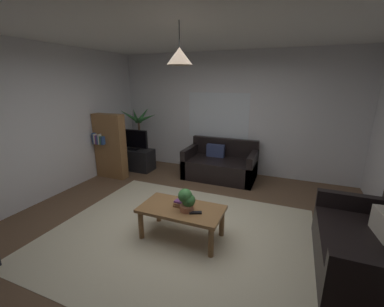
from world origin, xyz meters
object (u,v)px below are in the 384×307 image
object	(u,v)px
pendant_lamp	(180,56)
book_on_table_0	(180,205)
remote_on_table_0	(196,213)
coffee_table	(182,212)
book_on_table_2	(180,202)
tv_stand	(135,159)
couch_under_window	(220,166)
book_on_table_1	(179,203)
bookshelf_corner	(110,146)
potted_plant_on_table	(187,200)
tv	(133,139)
couch_right_side	(365,252)
potted_palm_corner	(140,140)

from	to	relation	value
pendant_lamp	book_on_table_0	bearing A→B (deg)	143.99
remote_on_table_0	coffee_table	bearing A→B (deg)	-131.06
book_on_table_2	tv_stand	distance (m)	2.99
couch_under_window	book_on_table_1	world-z (taller)	couch_under_window
book_on_table_1	tv_stand	distance (m)	2.98
book_on_table_1	pendant_lamp	world-z (taller)	pendant_lamp
bookshelf_corner	pendant_lamp	size ratio (longest dim) A/B	3.05
book_on_table_2	bookshelf_corner	bearing A→B (deg)	148.51
coffee_table	potted_plant_on_table	bearing A→B (deg)	-19.41
potted_plant_on_table	tv	bearing A→B (deg)	137.45
couch_under_window	coffee_table	size ratio (longest dim) A/B	1.37
bookshelf_corner	book_on_table_2	bearing A→B (deg)	-31.49
couch_under_window	couch_right_side	bearing A→B (deg)	-44.00
couch_right_side	book_on_table_2	world-z (taller)	couch_right_side
tv_stand	potted_palm_corner	xyz separation A→B (m)	(-0.11, 0.41, 0.38)
book_on_table_0	tv_stand	world-z (taller)	tv_stand
tv	potted_palm_corner	bearing A→B (deg)	104.57
book_on_table_2	tv_stand	size ratio (longest dim) A/B	0.15
coffee_table	potted_plant_on_table	distance (m)	0.24
couch_right_side	book_on_table_0	world-z (taller)	couch_right_side
couch_right_side	pendant_lamp	xyz separation A→B (m)	(-2.13, -0.15, 2.06)
potted_plant_on_table	couch_right_side	bearing A→B (deg)	4.96
pendant_lamp	potted_palm_corner	bearing A→B (deg)	132.71
tv	bookshelf_corner	world-z (taller)	bookshelf_corner
pendant_lamp	coffee_table	bearing A→B (deg)	-63.43
book_on_table_0	remote_on_table_0	distance (m)	0.29
book_on_table_0	bookshelf_corner	world-z (taller)	bookshelf_corner
book_on_table_2	tv	bearing A→B (deg)	136.70
remote_on_table_0	potted_plant_on_table	xyz separation A→B (m)	(-0.14, 0.04, 0.14)
book_on_table_1	tv	bearing A→B (deg)	136.48
coffee_table	tv_stand	bearing A→B (deg)	136.43
potted_plant_on_table	book_on_table_1	bearing A→B (deg)	156.36
potted_plant_on_table	book_on_table_0	bearing A→B (deg)	154.84
remote_on_table_0	tv_stand	xyz separation A→B (m)	(-2.42, 2.16, -0.20)
remote_on_table_0	potted_palm_corner	size ratio (longest dim) A/B	0.11
remote_on_table_0	pendant_lamp	world-z (taller)	pendant_lamp
book_on_table_0	bookshelf_corner	xyz separation A→B (m)	(-2.34, 1.44, 0.25)
couch_under_window	pendant_lamp	bearing A→B (deg)	-86.53
bookshelf_corner	pendant_lamp	world-z (taller)	pendant_lamp
bookshelf_corner	tv	bearing A→B (deg)	72.73
potted_plant_on_table	potted_palm_corner	size ratio (longest dim) A/B	0.20
book_on_table_0	potted_palm_corner	distance (m)	3.36
couch_right_side	coffee_table	distance (m)	2.14
pendant_lamp	bookshelf_corner	bearing A→B (deg)	148.31
book_on_table_2	bookshelf_corner	world-z (taller)	bookshelf_corner
potted_palm_corner	book_on_table_0	bearing A→B (deg)	-47.46
tv	pendant_lamp	size ratio (longest dim) A/B	1.66
coffee_table	potted_palm_corner	world-z (taller)	potted_palm_corner
bookshelf_corner	pendant_lamp	bearing A→B (deg)	-31.69
book_on_table_2	book_on_table_1	bearing A→B (deg)	-140.20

